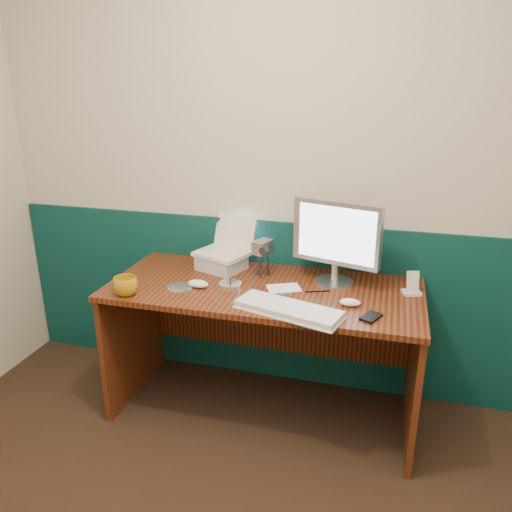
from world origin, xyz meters
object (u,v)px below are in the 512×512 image
(desk, at_px, (263,351))
(monitor, at_px, (336,242))
(laptop, at_px, (221,237))
(keyboard, at_px, (288,310))
(mug, at_px, (125,286))
(camcorder, at_px, (263,261))

(desk, height_order, monitor, monitor)
(laptop, relative_size, monitor, 0.59)
(keyboard, height_order, mug, mug)
(desk, distance_m, camcorder, 0.49)
(desk, relative_size, mug, 13.36)
(desk, bearing_deg, monitor, 21.79)
(keyboard, xyz_separation_m, camcorder, (-0.23, 0.40, 0.07))
(monitor, relative_size, keyboard, 0.93)
(desk, height_order, mug, mug)
(mug, bearing_deg, desk, 23.76)
(monitor, distance_m, keyboard, 0.48)
(monitor, xyz_separation_m, keyboard, (-0.16, -0.40, -0.22))
(keyboard, bearing_deg, monitor, 84.09)
(laptop, bearing_deg, desk, -11.88)
(mug, bearing_deg, keyboard, 1.12)
(desk, height_order, laptop, laptop)
(keyboard, height_order, camcorder, camcorder)
(monitor, height_order, camcorder, monitor)
(desk, relative_size, monitor, 3.49)
(keyboard, distance_m, camcorder, 0.47)
(desk, xyz_separation_m, mug, (-0.63, -0.28, 0.42))
(laptop, relative_size, keyboard, 0.55)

